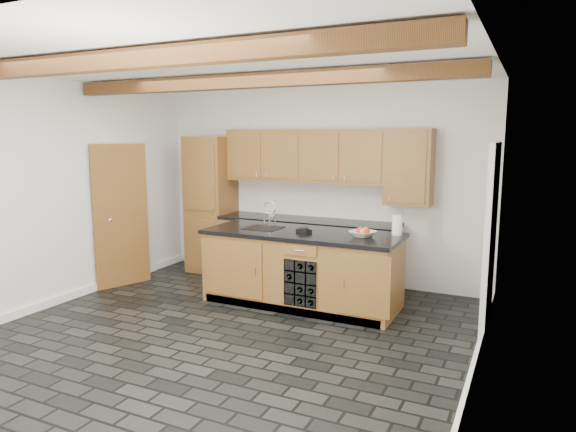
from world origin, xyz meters
name	(u,v)px	position (x,y,z in m)	size (l,w,h in m)	color
ground	(227,335)	(0.00, 0.00, 0.00)	(5.00, 5.00, 0.00)	black
room_shell	(243,188)	(-0.09, 0.53, 1.53)	(5.01, 5.00, 5.00)	white
back_cabinetry	(286,214)	(-0.38, 2.24, 0.98)	(3.65, 0.62, 2.20)	brown
island	(302,268)	(0.31, 1.28, 0.46)	(2.48, 0.96, 0.93)	brown
faucet	(264,225)	(-0.25, 1.33, 0.96)	(0.45, 0.40, 0.34)	black
kitchen_scale	(304,230)	(0.35, 1.24, 0.96)	(0.21, 0.16, 0.06)	black
fruit_bowl	(363,234)	(1.08, 1.29, 0.97)	(0.30, 0.30, 0.07)	beige
fruit_cluster	(363,231)	(1.08, 1.29, 1.01)	(0.16, 0.17, 0.07)	#A82A16
paper_towel	(397,225)	(1.42, 1.58, 1.05)	(0.12, 0.12, 0.24)	white
mug	(272,214)	(-0.58, 2.20, 0.97)	(0.09, 0.09, 0.08)	white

